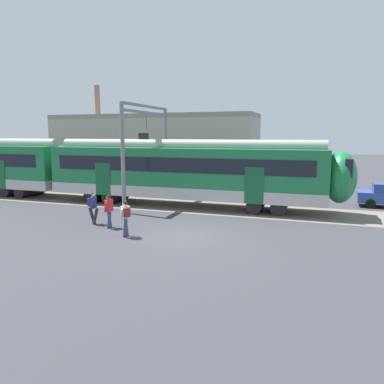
% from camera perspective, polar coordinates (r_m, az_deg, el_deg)
% --- Properties ---
extents(ground_plane, '(160.00, 160.00, 0.00)m').
position_cam_1_polar(ground_plane, '(17.12, -1.46, -6.97)').
color(ground_plane, '#38383D').
extents(track_bed, '(80.00, 4.40, 0.01)m').
position_cam_1_polar(track_bed, '(30.15, -21.51, -0.69)').
color(track_bed, slate).
rests_on(track_bed, ground).
extents(pedestrian_navy, '(0.68, 0.54, 1.67)m').
position_cam_1_polar(pedestrian_navy, '(20.13, -14.86, -1.98)').
color(pedestrian_navy, '#28282D').
rests_on(pedestrian_navy, ground).
extents(pedestrian_red, '(0.54, 0.66, 1.67)m').
position_cam_1_polar(pedestrian_red, '(19.12, -12.55, -2.54)').
color(pedestrian_red, navy).
rests_on(pedestrian_red, ground).
extents(pedestrian_white, '(0.54, 0.67, 1.67)m').
position_cam_1_polar(pedestrian_white, '(17.31, -10.09, -3.56)').
color(pedestrian_white, navy).
rests_on(pedestrian_white, ground).
extents(catenary_gantry, '(0.24, 6.64, 6.53)m').
position_cam_1_polar(catenary_gantry, '(25.08, -6.94, 7.96)').
color(catenary_gantry, gray).
rests_on(catenary_gantry, ground).
extents(background_building, '(18.80, 5.00, 9.20)m').
position_cam_1_polar(background_building, '(34.57, -6.05, 6.35)').
color(background_building, '#B2A899').
rests_on(background_building, ground).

